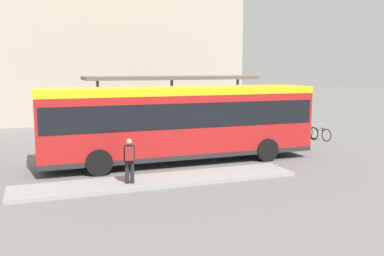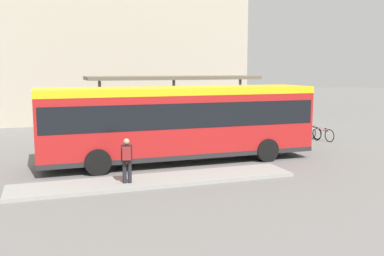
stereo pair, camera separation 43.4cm
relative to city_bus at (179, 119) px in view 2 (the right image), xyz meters
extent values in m
plane|color=slate|center=(-0.01, 0.00, -1.91)|extent=(120.00, 120.00, 0.00)
cube|color=#9E9E99|center=(-1.79, -2.96, -1.85)|extent=(10.28, 1.80, 0.12)
cube|color=red|center=(-0.01, 0.00, -0.10)|extent=(11.86, 2.60, 2.93)
cube|color=yellow|center=(-0.01, 0.00, 1.22)|extent=(11.88, 2.62, 0.30)
cube|color=black|center=(-0.01, 0.00, 0.26)|extent=(11.62, 2.62, 1.03)
cube|color=black|center=(5.90, 0.02, 0.26)|extent=(0.09, 2.35, 1.13)
cube|color=#28282B|center=(-0.01, 0.00, -1.46)|extent=(11.87, 2.61, 0.20)
cylinder|color=black|center=(3.66, 1.24, -1.40)|extent=(1.03, 0.28, 1.03)
cylinder|color=black|center=(3.67, -1.21, -1.40)|extent=(1.03, 0.28, 1.03)
cylinder|color=black|center=(-3.69, 1.21, -1.40)|extent=(1.03, 0.28, 1.03)
cylinder|color=black|center=(-3.68, -1.24, -1.40)|extent=(1.03, 0.28, 1.03)
cylinder|color=#232328|center=(-2.99, -3.16, -1.41)|extent=(0.14, 0.14, 0.77)
cylinder|color=#232328|center=(-2.82, -3.19, -1.41)|extent=(0.14, 0.14, 0.77)
cube|color=black|center=(-2.91, -3.18, -0.74)|extent=(0.42, 0.28, 0.58)
cube|color=maroon|center=(-2.95, -3.37, -0.71)|extent=(0.32, 0.24, 0.44)
sphere|color=tan|center=(-2.91, -3.18, -0.32)|extent=(0.21, 0.21, 0.21)
torus|color=black|center=(9.34, 3.13, -1.56)|extent=(0.14, 0.72, 0.72)
torus|color=black|center=(9.47, 2.16, -1.56)|extent=(0.14, 0.72, 0.72)
cylinder|color=red|center=(9.41, 2.65, -1.32)|extent=(0.14, 0.76, 0.04)
cylinder|color=red|center=(9.43, 2.47, -1.38)|extent=(0.04, 0.04, 0.35)
cube|color=black|center=(9.43, 2.47, -1.21)|extent=(0.09, 0.19, 0.04)
cylinder|color=red|center=(9.36, 3.03, -1.24)|extent=(0.48, 0.10, 0.03)
torus|color=black|center=(9.12, 2.85, -1.56)|extent=(0.12, 0.72, 0.72)
torus|color=black|center=(9.02, 3.82, -1.56)|extent=(0.12, 0.72, 0.72)
cylinder|color=silver|center=(9.07, 3.33, -1.32)|extent=(0.11, 0.76, 0.04)
cylinder|color=silver|center=(9.05, 3.50, -1.38)|extent=(0.04, 0.04, 0.35)
cube|color=black|center=(9.05, 3.50, -1.21)|extent=(0.09, 0.19, 0.04)
cylinder|color=silver|center=(9.11, 2.94, -1.24)|extent=(0.48, 0.08, 0.03)
torus|color=black|center=(9.30, 3.52, -1.55)|extent=(0.15, 0.74, 0.74)
torus|color=black|center=(9.45, 4.51, -1.55)|extent=(0.15, 0.74, 0.74)
cylinder|color=black|center=(9.38, 4.01, -1.31)|extent=(0.15, 0.78, 0.04)
cylinder|color=black|center=(9.40, 4.19, -1.37)|extent=(0.04, 0.04, 0.36)
cube|color=black|center=(9.40, 4.19, -1.18)|extent=(0.10, 0.19, 0.04)
cylinder|color=black|center=(9.32, 3.62, -1.22)|extent=(0.48, 0.10, 0.03)
cube|color=#706656|center=(1.17, 4.71, 1.67)|extent=(9.35, 2.53, 0.18)
cylinder|color=gray|center=(-2.81, 4.71, -0.17)|extent=(0.16, 0.16, 3.49)
cylinder|color=gray|center=(5.14, 4.71, -0.17)|extent=(0.16, 0.16, 3.49)
cylinder|color=gray|center=(1.17, 4.71, -0.17)|extent=(0.16, 0.16, 3.49)
cylinder|color=slate|center=(5.01, 2.63, -1.61)|extent=(0.71, 0.71, 0.60)
sphere|color=#286B2D|center=(5.01, 2.63, -1.00)|extent=(0.82, 0.82, 0.82)
cube|color=#BCB29E|center=(-1.42, 20.77, 6.75)|extent=(23.35, 13.20, 17.33)
camera|label=1|loc=(-5.93, -17.46, 2.17)|focal=40.00mm
camera|label=2|loc=(-5.52, -17.61, 2.17)|focal=40.00mm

